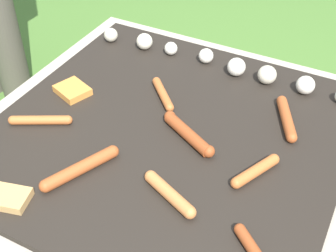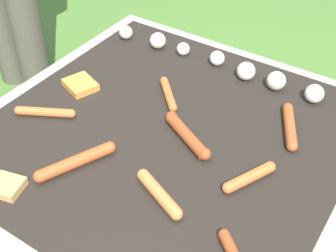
{
  "view_description": "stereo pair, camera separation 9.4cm",
  "coord_description": "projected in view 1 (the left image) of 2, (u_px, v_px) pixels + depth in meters",
  "views": [
    {
      "loc": [
        0.42,
        -0.81,
        1.17
      ],
      "look_at": [
        0.0,
        0.0,
        0.4
      ],
      "focal_mm": 50.0,
      "sensor_mm": 36.0,
      "label": 1
    },
    {
      "loc": [
        0.5,
        -0.76,
        1.17
      ],
      "look_at": [
        0.0,
        0.0,
        0.4
      ],
      "focal_mm": 50.0,
      "sensor_mm": 36.0,
      "label": 2
    }
  ],
  "objects": [
    {
      "name": "bread_slice_right",
      "position": [
        72.0,
        90.0,
        1.33
      ],
      "size": [
        0.11,
        0.1,
        0.02
      ],
      "color": "#D18438",
      "rests_on": "grill"
    },
    {
      "name": "mushroom_row",
      "position": [
        222.0,
        63.0,
        1.41
      ],
      "size": [
        0.8,
        0.07,
        0.06
      ],
      "color": "beige",
      "rests_on": "grill"
    },
    {
      "name": "sausage_mid_left",
      "position": [
        163.0,
        94.0,
        1.31
      ],
      "size": [
        0.12,
        0.12,
        0.02
      ],
      "color": "#B7602D",
      "rests_on": "grill"
    },
    {
      "name": "ground_plane",
      "position": [
        168.0,
        225.0,
        1.45
      ],
      "size": [
        14.0,
        14.0,
        0.0
      ],
      "primitive_type": "plane",
      "color": "#47702D"
    },
    {
      "name": "bread_slice_center",
      "position": [
        1.0,
        196.0,
        1.03
      ],
      "size": [
        0.14,
        0.09,
        0.02
      ],
      "color": "tan",
      "rests_on": "grill"
    },
    {
      "name": "sausage_front_right",
      "position": [
        286.0,
        118.0,
        1.23
      ],
      "size": [
        0.1,
        0.17,
        0.03
      ],
      "color": "#A34C23",
      "rests_on": "grill"
    },
    {
      "name": "sausage_back_left",
      "position": [
        170.0,
        194.0,
        1.03
      ],
      "size": [
        0.15,
        0.08,
        0.03
      ],
      "color": "#C6753D",
      "rests_on": "grill"
    },
    {
      "name": "sausage_front_left",
      "position": [
        40.0,
        120.0,
        1.22
      ],
      "size": [
        0.15,
        0.09,
        0.02
      ],
      "color": "#B7602D",
      "rests_on": "grill"
    },
    {
      "name": "sausage_mid_right",
      "position": [
        256.0,
        171.0,
        1.08
      ],
      "size": [
        0.08,
        0.14,
        0.03
      ],
      "color": "#B7602D",
      "rests_on": "grill"
    },
    {
      "name": "sausage_back_center",
      "position": [
        188.0,
        133.0,
        1.18
      ],
      "size": [
        0.18,
        0.11,
        0.03
      ],
      "color": "#93421E",
      "rests_on": "grill"
    },
    {
      "name": "grill",
      "position": [
        168.0,
        183.0,
        1.33
      ],
      "size": [
        1.0,
        1.0,
        0.38
      ],
      "color": "#A89E8C",
      "rests_on": "ground_plane"
    },
    {
      "name": "sausage_back_right",
      "position": [
        80.0,
        168.0,
        1.09
      ],
      "size": [
        0.1,
        0.19,
        0.03
      ],
      "color": "#A34C23",
      "rests_on": "grill"
    }
  ]
}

